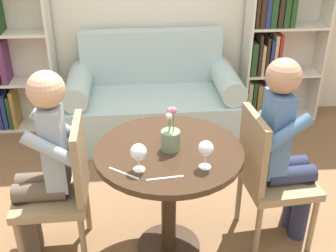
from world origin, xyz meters
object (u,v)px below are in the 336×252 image
object	(u,v)px
person_right	(285,149)
flower_vase	(171,137)
couch	(154,102)
wine_glass_left	(139,153)
bookshelf_left	(2,60)
person_left	(43,165)
chair_left	(63,186)
bookshelf_right	(274,48)
wine_glass_right	(206,149)
chair_right	(268,173)

from	to	relation	value
person_right	flower_vase	size ratio (longest dim) A/B	4.81
couch	wine_glass_left	distance (m)	1.83
bookshelf_left	person_left	world-z (taller)	bookshelf_left
couch	chair_left	world-z (taller)	couch
couch	bookshelf_left	world-z (taller)	bookshelf_left
person_left	person_right	size ratio (longest dim) A/B	0.99
person_left	flower_vase	distance (m)	0.74
bookshelf_left	bookshelf_right	size ratio (longest dim) A/B	1.00
couch	person_left	distance (m)	1.69
bookshelf_left	chair_left	xyz separation A→B (m)	(0.75, -1.76, -0.18)
wine_glass_right	person_left	bearing A→B (deg)	164.39
wine_glass_left	wine_glass_right	size ratio (longest dim) A/B	0.97
person_right	wine_glass_right	size ratio (longest dim) A/B	7.94
couch	person_right	size ratio (longest dim) A/B	1.26
bookshelf_left	person_right	distance (m)	2.71
bookshelf_right	person_right	distance (m)	1.79
flower_vase	person_right	bearing A→B (deg)	6.51
couch	flower_vase	xyz separation A→B (m)	(0.01, -1.54, 0.51)
person_left	person_right	xyz separation A→B (m)	(1.42, 0.03, 0.01)
chair_left	couch	bearing A→B (deg)	156.50
chair_right	person_left	distance (m)	1.34
couch	chair_right	distance (m)	1.61
couch	chair_left	xyz separation A→B (m)	(-0.62, -1.49, 0.18)
flower_vase	couch	bearing A→B (deg)	90.38
bookshelf_right	flower_vase	world-z (taller)	bookshelf_right
chair_left	person_right	size ratio (longest dim) A/B	0.73
person_right	wine_glass_right	world-z (taller)	person_right
chair_left	flower_vase	bearing A→B (deg)	84.61
bookshelf_left	person_left	size ratio (longest dim) A/B	1.16
bookshelf_left	person_left	distance (m)	1.88
person_right	flower_vase	distance (m)	0.73
bookshelf_right	person_left	world-z (taller)	bookshelf_right
bookshelf_right	chair_left	bearing A→B (deg)	-135.76
wine_glass_left	chair_left	bearing A→B (deg)	151.81
chair_right	person_right	bearing A→B (deg)	-86.86
person_left	wine_glass_left	xyz separation A→B (m)	(0.54, -0.24, 0.20)
chair_left	wine_glass_right	bearing A→B (deg)	71.67
chair_right	wine_glass_left	world-z (taller)	chair_right
person_right	chair_left	bearing A→B (deg)	86.59
chair_right	couch	bearing A→B (deg)	18.14
person_right	flower_vase	world-z (taller)	person_right
bookshelf_left	wine_glass_right	bearing A→B (deg)	-52.38
chair_right	wine_glass_right	size ratio (longest dim) A/B	5.81
chair_left	person_left	bearing A→B (deg)	-89.40
bookshelf_left	bookshelf_right	xyz separation A→B (m)	(2.56, 0.00, 0.04)
chair_left	flower_vase	world-z (taller)	flower_vase
flower_vase	chair_left	bearing A→B (deg)	175.51
chair_right	person_right	distance (m)	0.18
couch	wine_glass_left	bearing A→B (deg)	-95.63
person_right	wine_glass_left	xyz separation A→B (m)	(-0.88, -0.27, 0.19)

